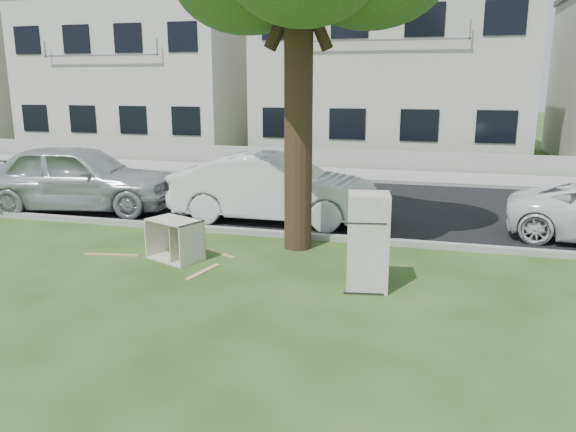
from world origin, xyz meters
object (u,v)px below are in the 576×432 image
(car_center, at_px, (274,188))
(cabinet, at_px, (175,239))
(fridge, at_px, (368,242))
(car_left, at_px, (78,177))

(car_center, bearing_deg, cabinet, 163.67)
(fridge, distance_m, car_center, 4.71)
(cabinet, xyz_separation_m, car_center, (0.92, 3.31, 0.40))
(cabinet, relative_size, car_left, 0.20)
(fridge, bearing_deg, cabinet, 161.39)
(cabinet, distance_m, car_left, 5.24)
(fridge, height_order, cabinet, fridge)
(car_left, bearing_deg, car_center, -98.01)
(fridge, xyz_separation_m, car_center, (-2.67, 3.88, 0.02))
(car_center, distance_m, car_left, 5.12)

